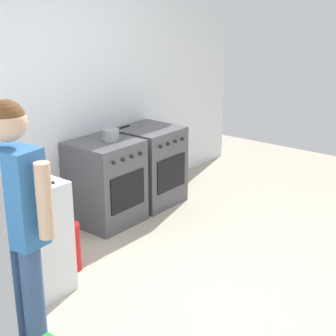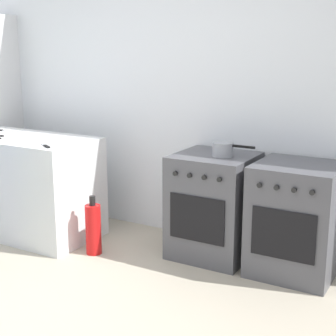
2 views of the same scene
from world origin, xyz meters
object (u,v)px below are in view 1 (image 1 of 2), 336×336
object	(u,v)px
oven_right	(150,165)
fire_extinguisher	(73,246)
knife_paring	(42,184)
pot	(111,134)
person	(16,213)
oven_left	(105,182)

from	to	relation	value
oven_right	fire_extinguisher	xyz separation A→B (m)	(-1.55, -0.48, -0.21)
oven_right	knife_paring	distance (m)	2.06
pot	person	world-z (taller)	person
knife_paring	person	bearing A→B (deg)	-139.28
oven_left	pot	distance (m)	0.49
pot	fire_extinguisher	xyz separation A→B (m)	(-0.95, -0.46, -0.69)
oven_left	knife_paring	size ratio (longest dim) A/B	4.40
oven_right	person	world-z (taller)	person
fire_extinguisher	knife_paring	bearing A→B (deg)	-159.55
oven_left	knife_paring	bearing A→B (deg)	-153.51
pot	fire_extinguisher	distance (m)	1.26
oven_left	oven_right	size ratio (longest dim) A/B	1.00
oven_right	fire_extinguisher	bearing A→B (deg)	-162.86
knife_paring	person	xyz separation A→B (m)	(-0.57, -0.49, 0.10)
pot	person	bearing A→B (deg)	-150.09
oven_right	person	bearing A→B (deg)	-156.01
oven_right	person	distance (m)	2.77
oven_right	fire_extinguisher	distance (m)	1.64
oven_right	knife_paring	bearing A→B (deg)	-162.24
oven_left	person	bearing A→B (deg)	-148.47
knife_paring	fire_extinguisher	distance (m)	0.79
oven_right	pot	world-z (taller)	pot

